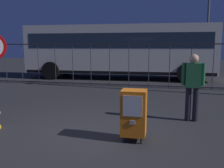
% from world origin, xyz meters
% --- Properties ---
extents(ground_plane, '(60.00, 60.00, 0.00)m').
position_xyz_m(ground_plane, '(0.00, 0.00, 0.00)').
color(ground_plane, '#262628').
extents(newspaper_box_primary, '(0.48, 0.42, 1.02)m').
position_xyz_m(newspaper_box_primary, '(1.04, -0.21, 0.57)').
color(newspaper_box_primary, black).
rests_on(newspaper_box_primary, ground_plane).
extents(pedestrian, '(0.55, 0.22, 1.67)m').
position_xyz_m(pedestrian, '(2.29, 1.39, 0.95)').
color(pedestrian, black).
rests_on(pedestrian, ground_plane).
extents(fence_barrier, '(18.03, 0.04, 2.00)m').
position_xyz_m(fence_barrier, '(-0.00, 6.17, 1.02)').
color(fence_barrier, '#2D2D33').
rests_on(fence_barrier, ground_plane).
extents(bus_near, '(10.59, 3.10, 3.00)m').
position_xyz_m(bus_near, '(-1.02, 9.17, 1.71)').
color(bus_near, beige).
rests_on(bus_near, ground_plane).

